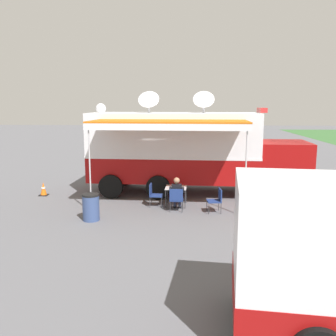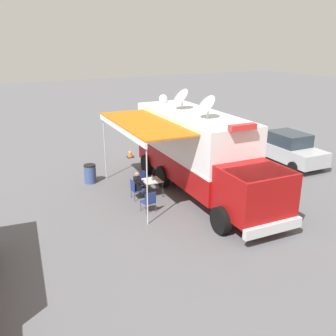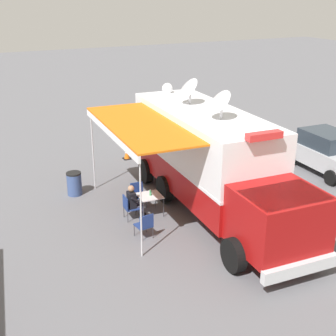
% 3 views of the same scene
% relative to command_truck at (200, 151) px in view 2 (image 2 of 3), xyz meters
% --- Properties ---
extents(ground_plane, '(100.00, 100.00, 0.00)m').
position_rel_command_truck_xyz_m(ground_plane, '(-0.07, -0.75, -1.95)').
color(ground_plane, '#5B5B60').
extents(lot_stripe, '(0.38, 4.80, 0.01)m').
position_rel_command_truck_xyz_m(lot_stripe, '(-2.20, -2.47, -1.94)').
color(lot_stripe, silver).
rests_on(lot_stripe, ground).
extents(command_truck, '(5.16, 9.61, 4.53)m').
position_rel_command_truck_xyz_m(command_truck, '(0.00, 0.00, 0.00)').
color(command_truck, '#9E0F0F').
rests_on(command_truck, ground).
extents(folding_table, '(0.84, 0.84, 0.73)m').
position_rel_command_truck_xyz_m(folding_table, '(2.08, -0.61, -1.27)').
color(folding_table, silver).
rests_on(folding_table, ground).
extents(water_bottle, '(0.07, 0.07, 0.22)m').
position_rel_command_truck_xyz_m(water_bottle, '(2.06, -0.59, -1.11)').
color(water_bottle, '#3F9959').
rests_on(water_bottle, folding_table).
extents(folding_chair_at_table, '(0.51, 0.51, 0.87)m').
position_rel_command_truck_xyz_m(folding_chair_at_table, '(2.88, -0.58, -1.43)').
color(folding_chair_at_table, navy).
rests_on(folding_chair_at_table, ground).
extents(folding_chair_beside_table, '(0.51, 0.51, 0.87)m').
position_rel_command_truck_xyz_m(folding_chair_beside_table, '(2.18, -1.46, -1.43)').
color(folding_chair_beside_table, navy).
rests_on(folding_chair_beside_table, ground).
extents(folding_chair_spare_by_truck, '(0.52, 0.52, 0.87)m').
position_rel_command_truck_xyz_m(folding_chair_spare_by_truck, '(2.91, 0.88, -1.43)').
color(folding_chair_spare_by_truck, navy).
rests_on(folding_chair_spare_by_truck, ground).
extents(seated_responder, '(0.68, 0.57, 1.25)m').
position_rel_command_truck_xyz_m(seated_responder, '(2.69, -0.57, -1.30)').
color(seated_responder, black).
rests_on(seated_responder, ground).
extents(trash_bin, '(0.57, 0.57, 0.91)m').
position_rel_command_truck_xyz_m(trash_bin, '(4.01, -3.44, -1.49)').
color(trash_bin, '#384C7F').
rests_on(trash_bin, ground).
extents(traffic_cone, '(0.36, 0.36, 0.58)m').
position_rel_command_truck_xyz_m(traffic_cone, '(0.71, -6.32, -1.67)').
color(traffic_cone, black).
rests_on(traffic_cone, ground).
extents(car_behind_truck, '(2.17, 4.28, 1.76)m').
position_rel_command_truck_xyz_m(car_behind_truck, '(-6.56, -1.04, -1.07)').
color(car_behind_truck, '#B2B5BA').
rests_on(car_behind_truck, ground).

